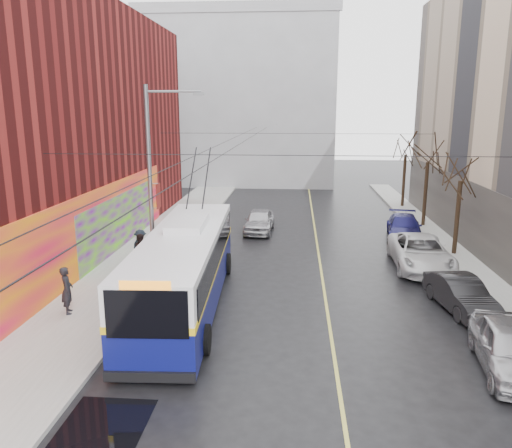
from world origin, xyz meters
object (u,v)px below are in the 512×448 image
at_px(pedestrian_a, 67,290).
at_px(pedestrian_c, 141,246).
at_px(tree_mid, 429,151).
at_px(tree_far, 406,145).
at_px(tree_near, 462,166).
at_px(following_car, 259,221).
at_px(streetlight_pole, 154,181).
at_px(parked_car_d, 404,227).
at_px(parked_car_a, 510,348).
at_px(parked_car_b, 461,294).
at_px(parked_car_c, 420,252).
at_px(pedestrian_b, 142,252).
at_px(trolleybus, 185,267).

xyz_separation_m(pedestrian_a, pedestrian_c, (0.80, 6.86, -0.08)).
distance_m(tree_mid, tree_far, 7.00).
relative_size(tree_near, following_car, 1.45).
height_order(streetlight_pole, pedestrian_a, streetlight_pole).
xyz_separation_m(streetlight_pole, parked_car_d, (13.14, 9.66, -4.12)).
distance_m(tree_near, pedestrian_a, 20.57).
bearing_deg(following_car, parked_car_a, -59.82).
height_order(tree_near, parked_car_b, tree_near).
height_order(parked_car_b, parked_car_c, parked_car_c).
height_order(parked_car_a, pedestrian_c, pedestrian_c).
xyz_separation_m(parked_car_a, parked_car_b, (0.03, 4.87, -0.09)).
bearing_deg(streetlight_pole, tree_mid, 40.65).
height_order(tree_mid, pedestrian_b, tree_mid).
bearing_deg(parked_car_c, pedestrian_b, -170.66).
distance_m(parked_car_c, pedestrian_c, 14.47).
height_order(tree_far, pedestrian_a, tree_far).
relative_size(tree_near, parked_car_c, 1.09).
xyz_separation_m(following_car, pedestrian_c, (-5.66, -7.57, 0.26)).
xyz_separation_m(trolleybus, parked_car_b, (11.18, 0.44, -1.00)).
bearing_deg(parked_car_c, pedestrian_c, -175.75).
height_order(tree_far, parked_car_b, tree_far).
height_order(tree_far, pedestrian_c, tree_far).
xyz_separation_m(parked_car_b, parked_car_c, (-0.29, 5.53, 0.13)).
bearing_deg(parked_car_b, parked_car_d, 79.76).
bearing_deg(streetlight_pole, tree_near, 21.62).
bearing_deg(tree_far, parked_car_c, -98.44).
height_order(streetlight_pole, parked_car_c, streetlight_pole).
relative_size(tree_near, pedestrian_c, 3.72).
relative_size(tree_far, trolleybus, 0.51).
bearing_deg(parked_car_a, tree_mid, 90.97).
height_order(parked_car_b, pedestrian_c, pedestrian_c).
height_order(tree_far, parked_car_d, tree_far).
relative_size(tree_far, pedestrian_a, 3.48).
bearing_deg(parked_car_d, tree_near, -53.53).
distance_m(parked_car_c, pedestrian_a, 16.97).
bearing_deg(parked_car_c, pedestrian_a, -152.01).
bearing_deg(pedestrian_a, pedestrian_c, -29.95).
xyz_separation_m(tree_far, pedestrian_c, (-16.88, -16.91, -4.13)).
relative_size(tree_far, following_car, 1.49).
height_order(pedestrian_a, pedestrian_b, pedestrian_a).
xyz_separation_m(tree_far, parked_car_c, (-2.43, -16.36, -4.32)).
distance_m(tree_near, pedestrian_b, 17.41).
bearing_deg(parked_car_c, tree_far, 83.62).
xyz_separation_m(parked_car_c, pedestrian_b, (-14.02, -1.79, 0.24)).
bearing_deg(following_car, parked_car_b, -51.39).
bearing_deg(parked_car_a, parked_car_d, 96.64).
relative_size(trolleybus, parked_car_d, 2.59).
bearing_deg(trolleybus, streetlight_pole, 125.14).
xyz_separation_m(parked_car_c, parked_car_d, (0.43, 6.03, -0.09)).
height_order(tree_near, trolleybus, tree_near).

